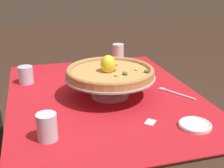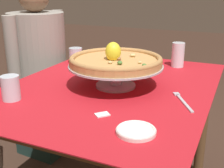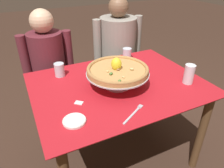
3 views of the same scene
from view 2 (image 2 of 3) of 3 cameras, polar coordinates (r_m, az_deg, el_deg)
name	(u,v)px [view 2 (image 2 of 3)]	position (r m, az deg, el deg)	size (l,w,h in m)	color
dining_table	(112,105)	(1.43, 0.08, -4.19)	(1.21, 0.92, 0.74)	brown
pizza_stand	(116,71)	(1.34, 0.73, 2.64)	(0.43, 0.43, 0.10)	#B7B7C1
pizza	(116,60)	(1.33, 0.72, 4.70)	(0.42, 0.42, 0.10)	tan
water_glass_back_right	(76,57)	(1.78, -7.07, 5.30)	(0.08, 0.08, 0.09)	silver
water_glass_back_left	(11,89)	(1.26, -19.11, -1.01)	(0.08, 0.08, 0.10)	silver
water_glass_front_right	(178,56)	(1.73, 12.70, 5.27)	(0.07, 0.07, 0.14)	white
side_plate	(136,131)	(0.95, 4.70, -9.03)	(0.13, 0.13, 0.02)	white
dinner_fork	(182,101)	(1.22, 13.53, -3.16)	(0.19, 0.12, 0.01)	#B7B7C1
sugar_packet	(102,115)	(1.07, -1.91, -5.98)	(0.05, 0.04, 0.01)	white
diner_right	(40,74)	(2.09, -13.85, 1.96)	(0.53, 0.40, 1.22)	#1E3833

